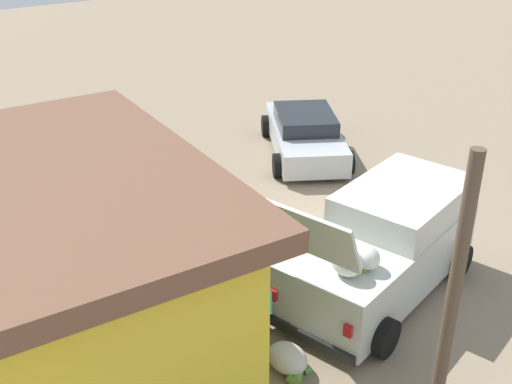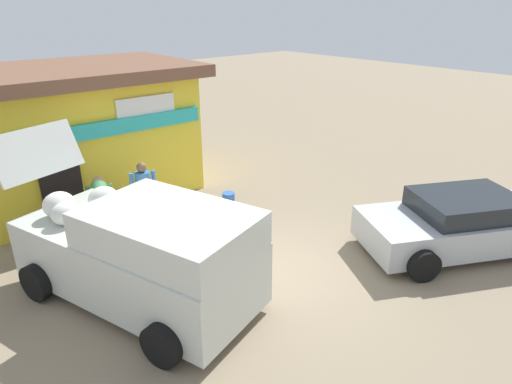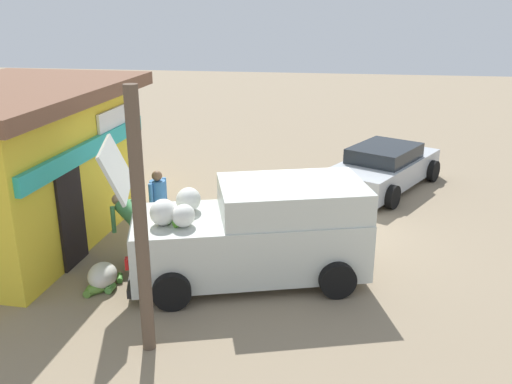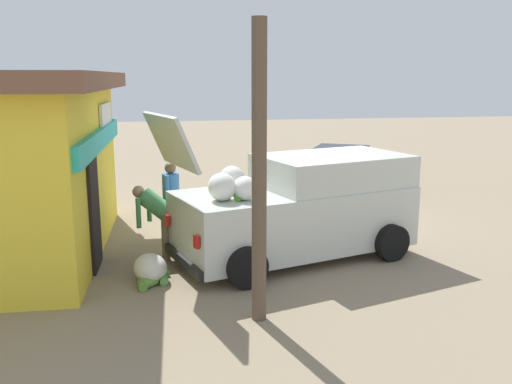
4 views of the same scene
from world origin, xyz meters
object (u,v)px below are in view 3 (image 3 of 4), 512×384
parked_sedan (383,168)px  unloaded_banana_pile (102,277)px  paint_bucket (192,200)px  delivery_van (256,231)px  customer_bending (132,221)px  storefront_bar (17,164)px  vendor_standing (158,201)px

parked_sedan → unloaded_banana_pile: parked_sedan is taller
paint_bucket → delivery_van: bearing=-148.4°
paint_bucket → parked_sedan: bearing=-65.1°
parked_sedan → customer_bending: bearing=135.4°
storefront_bar → customer_bending: (-0.64, -2.75, -0.90)m
storefront_bar → delivery_van: bearing=-101.3°
parked_sedan → customer_bending: (-5.47, 5.40, 0.25)m
storefront_bar → vendor_standing: bearing=-85.2°
parked_sedan → paint_bucket: parked_sedan is taller
storefront_bar → unloaded_banana_pile: 3.57m
customer_bending → unloaded_banana_pile: bearing=173.5°
parked_sedan → vendor_standing: 6.87m
vendor_standing → unloaded_banana_pile: size_ratio=1.86×
delivery_van → parked_sedan: delivery_van is taller
delivery_van → vendor_standing: delivery_van is taller
customer_bending → unloaded_banana_pile: 1.42m
delivery_van → unloaded_banana_pile: delivery_van is taller
vendor_standing → customer_bending: 0.95m
delivery_van → storefront_bar: bearing=78.7°
delivery_van → paint_bucket: (3.58, 2.20, -0.78)m
unloaded_banana_pile → delivery_van: bearing=-73.1°
delivery_van → paint_bucket: delivery_van is taller
customer_bending → parked_sedan: bearing=-44.6°
delivery_van → vendor_standing: 2.68m
delivery_van → paint_bucket: bearing=31.6°
storefront_bar → parked_sedan: (4.82, -8.15, -1.15)m
delivery_van → unloaded_banana_pile: 2.98m
vendor_standing → unloaded_banana_pile: vendor_standing is taller
unloaded_banana_pile → paint_bucket: (4.42, -0.56, -0.05)m
parked_sedan → vendor_standing: vendor_standing is taller
storefront_bar → unloaded_banana_pile: storefront_bar is taller
unloaded_banana_pile → paint_bucket: bearing=-7.2°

